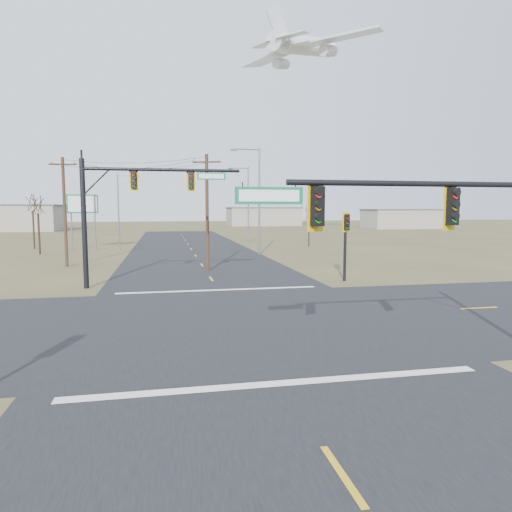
% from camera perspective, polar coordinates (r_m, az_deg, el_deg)
% --- Properties ---
extents(ground, '(320.00, 320.00, 0.00)m').
position_cam_1_polar(ground, '(20.31, -2.20, -8.03)').
color(ground, brown).
rests_on(ground, ground).
extents(road_ew, '(160.00, 14.00, 0.02)m').
position_cam_1_polar(road_ew, '(20.31, -2.20, -8.00)').
color(road_ew, black).
rests_on(road_ew, ground).
extents(road_ns, '(14.00, 160.00, 0.02)m').
position_cam_1_polar(road_ns, '(20.31, -2.20, -7.99)').
color(road_ns, black).
rests_on(road_ns, ground).
extents(stop_bar_near, '(12.00, 0.40, 0.01)m').
position_cam_1_polar(stop_bar_near, '(13.29, 3.15, -15.58)').
color(stop_bar_near, silver).
rests_on(stop_bar_near, road_ns).
extents(stop_bar_far, '(12.00, 0.40, 0.01)m').
position_cam_1_polar(stop_bar_far, '(27.57, -4.69, -4.25)').
color(stop_bar_far, silver).
rests_on(stop_bar_far, road_ns).
extents(mast_arm_near, '(10.32, 0.60, 6.19)m').
position_cam_1_polar(mast_arm_near, '(14.05, 23.11, 3.92)').
color(mast_arm_near, black).
rests_on(mast_arm_near, ground).
extents(mast_arm_far, '(9.76, 0.47, 7.90)m').
position_cam_1_polar(mast_arm_far, '(29.41, -15.37, 7.21)').
color(mast_arm_far, black).
rests_on(mast_arm_far, ground).
extents(pedestal_signal_ne, '(0.60, 0.53, 4.71)m').
position_cam_1_polar(pedestal_signal_ne, '(31.16, 11.20, 3.06)').
color(pedestal_signal_ne, black).
rests_on(pedestal_signal_ne, ground).
extents(utility_pole_near, '(2.12, 0.87, 9.04)m').
position_cam_1_polar(utility_pole_near, '(35.57, -6.13, 5.61)').
color(utility_pole_near, '#432D1D').
rests_on(utility_pole_near, ground).
extents(utility_pole_far, '(2.24, 0.33, 9.16)m').
position_cam_1_polar(utility_pole_far, '(41.67, -22.80, 5.31)').
color(utility_pole_far, '#432D1D').
rests_on(utility_pole_far, ground).
extents(highway_sign, '(3.45, 0.69, 6.54)m').
position_cam_1_polar(highway_sign, '(57.33, -20.83, 5.25)').
color(highway_sign, slate).
rests_on(highway_sign, ground).
extents(streetlight_a, '(3.13, 0.37, 11.20)m').
position_cam_1_polar(streetlight_a, '(48.21, 0.12, 7.60)').
color(streetlight_a, slate).
rests_on(streetlight_a, ground).
extents(streetlight_b, '(3.06, 0.43, 10.92)m').
position_cam_1_polar(streetlight_b, '(67.01, -1.18, 7.00)').
color(streetlight_b, slate).
rests_on(streetlight_b, ground).
extents(streetlight_c, '(2.51, 0.39, 8.95)m').
position_cam_1_polar(streetlight_c, '(56.31, -16.62, 5.83)').
color(streetlight_c, slate).
rests_on(streetlight_c, ground).
extents(bare_tree_a, '(3.48, 3.48, 6.86)m').
position_cam_1_polar(bare_tree_a, '(54.11, -25.64, 5.93)').
color(bare_tree_a, black).
rests_on(bare_tree_a, ground).
extents(bare_tree_b, '(3.20, 3.20, 7.11)m').
position_cam_1_polar(bare_tree_b, '(61.99, -26.18, 6.07)').
color(bare_tree_b, black).
rests_on(bare_tree_b, ground).
extents(bare_tree_c, '(2.82, 2.82, 5.54)m').
position_cam_1_polar(bare_tree_c, '(59.63, 6.66, 5.37)').
color(bare_tree_c, black).
rests_on(bare_tree_c, ground).
extents(warehouse_mid, '(20.00, 12.00, 5.00)m').
position_cam_1_polar(warehouse_mid, '(132.50, 0.90, 4.91)').
color(warehouse_mid, gray).
rests_on(warehouse_mid, ground).
extents(warehouse_right, '(18.00, 10.00, 4.50)m').
position_cam_1_polar(warehouse_right, '(119.57, 17.78, 4.40)').
color(warehouse_right, gray).
rests_on(warehouse_right, ground).
extents(jet_airliner, '(27.41, 27.16, 12.37)m').
position_cam_1_polar(jet_airliner, '(89.65, 6.03, 24.69)').
color(jet_airliner, silver).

